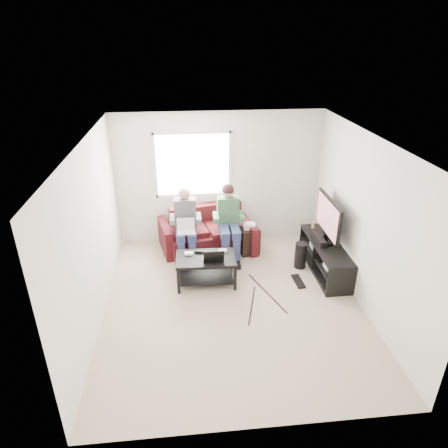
# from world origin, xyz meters

# --- Properties ---
(floor) EXTENTS (4.50, 4.50, 0.00)m
(floor) POSITION_xyz_m (0.00, 0.00, 0.00)
(floor) COLOR tan
(floor) RESTS_ON ground
(ceiling) EXTENTS (4.50, 4.50, 0.00)m
(ceiling) POSITION_xyz_m (0.00, 0.00, 2.60)
(ceiling) COLOR white
(ceiling) RESTS_ON wall_back
(wall_back) EXTENTS (4.50, 0.00, 4.50)m
(wall_back) POSITION_xyz_m (0.00, 2.25, 1.30)
(wall_back) COLOR silver
(wall_back) RESTS_ON floor
(wall_front) EXTENTS (4.50, 0.00, 4.50)m
(wall_front) POSITION_xyz_m (0.00, -2.25, 1.30)
(wall_front) COLOR silver
(wall_front) RESTS_ON floor
(wall_left) EXTENTS (0.00, 4.50, 4.50)m
(wall_left) POSITION_xyz_m (-2.00, 0.00, 1.30)
(wall_left) COLOR silver
(wall_left) RESTS_ON floor
(wall_right) EXTENTS (0.00, 4.50, 4.50)m
(wall_right) POSITION_xyz_m (2.00, 0.00, 1.30)
(wall_right) COLOR silver
(wall_right) RESTS_ON floor
(window) EXTENTS (1.48, 0.04, 1.28)m
(window) POSITION_xyz_m (-0.50, 2.23, 1.60)
(window) COLOR white
(window) RESTS_ON wall_back
(sofa) EXTENTS (1.93, 1.11, 0.82)m
(sofa) POSITION_xyz_m (-0.28, 1.82, 0.31)
(sofa) COLOR #461115
(sofa) RESTS_ON floor
(person_left) EXTENTS (0.40, 0.71, 1.34)m
(person_left) POSITION_xyz_m (-0.68, 1.52, 0.73)
(person_left) COLOR navy
(person_left) RESTS_ON sofa
(person_right) EXTENTS (0.40, 0.71, 1.38)m
(person_right) POSITION_xyz_m (0.12, 1.54, 0.79)
(person_right) COLOR navy
(person_right) RESTS_ON sofa
(laptop_silver) EXTENTS (0.38, 0.32, 0.24)m
(laptop_silver) POSITION_xyz_m (-0.68, 1.29, 0.71)
(laptop_silver) COLOR silver
(laptop_silver) RESTS_ON person_left
(coffee_table) EXTENTS (1.01, 0.64, 0.49)m
(coffee_table) POSITION_xyz_m (-0.38, 0.62, 0.37)
(coffee_table) COLOR black
(coffee_table) RESTS_ON floor
(laptop_black) EXTENTS (0.36, 0.27, 0.24)m
(laptop_black) POSITION_xyz_m (-0.26, 0.54, 0.61)
(laptop_black) COLOR black
(laptop_black) RESTS_ON coffee_table
(controller_a) EXTENTS (0.15, 0.10, 0.04)m
(controller_a) POSITION_xyz_m (-0.66, 0.74, 0.51)
(controller_a) COLOR silver
(controller_a) RESTS_ON coffee_table
(controller_b) EXTENTS (0.15, 0.11, 0.04)m
(controller_b) POSITION_xyz_m (-0.48, 0.80, 0.51)
(controller_b) COLOR black
(controller_b) RESTS_ON coffee_table
(controller_c) EXTENTS (0.14, 0.09, 0.04)m
(controller_c) POSITION_xyz_m (-0.08, 0.77, 0.51)
(controller_c) COLOR gray
(controller_c) RESTS_ON coffee_table
(tv_stand) EXTENTS (0.50, 1.62, 0.54)m
(tv_stand) POSITION_xyz_m (1.77, 0.79, 0.24)
(tv_stand) COLOR black
(tv_stand) RESTS_ON floor
(tv) EXTENTS (0.12, 1.10, 0.81)m
(tv) POSITION_xyz_m (1.77, 0.89, 1.00)
(tv) COLOR black
(tv) RESTS_ON tv_stand
(soundbar) EXTENTS (0.12, 0.50, 0.10)m
(soundbar) POSITION_xyz_m (1.65, 0.89, 0.59)
(soundbar) COLOR black
(soundbar) RESTS_ON tv_stand
(drink_cup) EXTENTS (0.08, 0.08, 0.12)m
(drink_cup) POSITION_xyz_m (1.72, 1.42, 0.60)
(drink_cup) COLOR #A57747
(drink_cup) RESTS_ON tv_stand
(console_white) EXTENTS (0.30, 0.22, 0.06)m
(console_white) POSITION_xyz_m (1.77, 0.39, 0.32)
(console_white) COLOR silver
(console_white) RESTS_ON tv_stand
(console_grey) EXTENTS (0.34, 0.26, 0.08)m
(console_grey) POSITION_xyz_m (1.77, 1.09, 0.33)
(console_grey) COLOR gray
(console_grey) RESTS_ON tv_stand
(console_black) EXTENTS (0.38, 0.30, 0.07)m
(console_black) POSITION_xyz_m (1.77, 0.74, 0.32)
(console_black) COLOR black
(console_black) RESTS_ON tv_stand
(subwoofer) EXTENTS (0.21, 0.21, 0.48)m
(subwoofer) POSITION_xyz_m (1.36, 0.94, 0.24)
(subwoofer) COLOR black
(subwoofer) RESTS_ON floor
(keyboard_floor) EXTENTS (0.16, 0.42, 0.02)m
(keyboard_floor) POSITION_xyz_m (1.20, 0.46, 0.01)
(keyboard_floor) COLOR black
(keyboard_floor) RESTS_ON floor
(end_table) EXTENTS (0.35, 0.35, 0.62)m
(end_table) POSITION_xyz_m (0.51, 1.56, 0.28)
(end_table) COLOR black
(end_table) RESTS_ON floor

